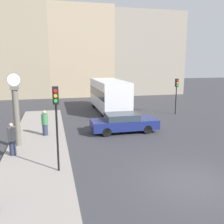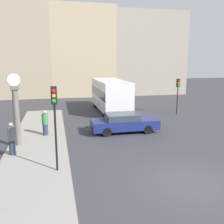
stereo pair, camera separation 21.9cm
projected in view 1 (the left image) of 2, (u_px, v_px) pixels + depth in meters
ground_plane at (191, 183)px, 10.34m from camera, size 120.00×120.00×0.00m
sidewalk_corner at (39, 139)px, 15.82m from camera, size 3.32×18.61×0.15m
building_row at (79, 44)px, 35.64m from camera, size 28.34×5.00×18.39m
sedan_car at (124, 122)px, 17.67m from camera, size 4.67×1.90×1.34m
bus_distant at (109, 94)px, 24.92m from camera, size 2.58×7.88×3.11m
traffic_light_near at (56, 111)px, 10.61m from camera, size 0.26×0.24×3.76m
traffic_light_far at (176, 89)px, 23.32m from camera, size 0.26×0.24×3.37m
street_clock at (16, 111)px, 14.10m from camera, size 0.76×0.43×4.17m
pedestrian_grey_jacket at (12, 139)px, 12.82m from camera, size 0.39×0.39×1.72m
pedestrian_green_hoodie at (45, 123)px, 16.33m from camera, size 0.41×0.41×1.67m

